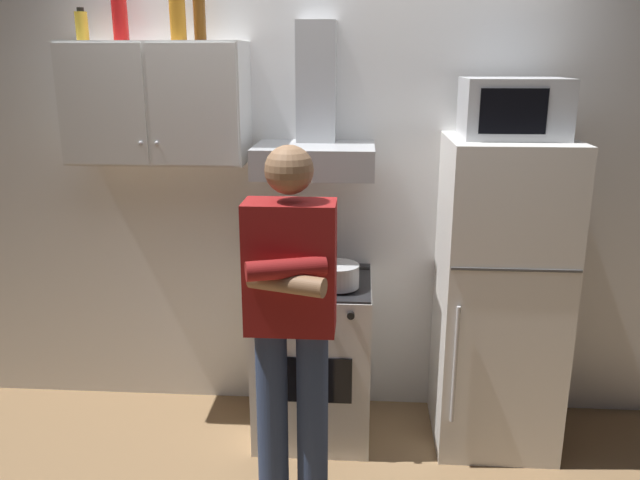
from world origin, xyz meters
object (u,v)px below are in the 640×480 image
at_px(upper_cabinet, 158,103).
at_px(bottle_soda_red, 119,11).
at_px(refrigerator, 499,296).
at_px(bottle_liquor_amber, 177,11).
at_px(person_standing, 291,319).
at_px(bottle_beer_brown, 199,13).
at_px(stove_oven, 314,356).
at_px(cooking_pot, 338,276).
at_px(range_hood, 315,134).
at_px(bottle_spice_jar, 82,26).
at_px(microwave, 513,108).

xyz_separation_m(upper_cabinet, bottle_soda_red, (-0.18, 0.04, 0.44)).
bearing_deg(refrigerator, bottle_liquor_amber, 176.64).
xyz_separation_m(person_standing, bottle_beer_brown, (-0.52, 0.77, 1.28)).
distance_m(stove_oven, cooking_pot, 0.53).
xyz_separation_m(upper_cabinet, refrigerator, (1.75, -0.12, -0.95)).
height_order(stove_oven, range_hood, range_hood).
bearing_deg(bottle_soda_red, bottle_spice_jar, -173.65).
xyz_separation_m(stove_oven, bottle_soda_red, (-0.98, 0.17, 1.76)).
distance_m(refrigerator, cooking_pot, 0.84).
height_order(upper_cabinet, stove_oven, upper_cabinet).
bearing_deg(stove_oven, refrigerator, 0.04).
bearing_deg(refrigerator, range_hood, 172.45).
height_order(refrigerator, bottle_beer_brown, bottle_beer_brown).
bearing_deg(bottle_beer_brown, bottle_liquor_amber, -141.01).
height_order(person_standing, bottle_soda_red, bottle_soda_red).
height_order(upper_cabinet, cooking_pot, upper_cabinet).
bearing_deg(cooking_pot, person_standing, -110.30).
xyz_separation_m(range_hood, cooking_pot, (0.13, -0.25, -0.67)).
bearing_deg(bottle_spice_jar, range_hood, -0.93).
xyz_separation_m(microwave, bottle_soda_red, (-1.93, 0.15, 0.45)).
bearing_deg(stove_oven, cooking_pot, -42.49).
relative_size(bottle_beer_brown, bottle_spice_jar, 1.73).
bearing_deg(bottle_beer_brown, range_hood, -4.11).
bearing_deg(cooking_pot, bottle_beer_brown, 157.84).
relative_size(cooking_pot, bottle_beer_brown, 1.13).
height_order(person_standing, cooking_pot, person_standing).
height_order(refrigerator, bottle_spice_jar, bottle_spice_jar).
bearing_deg(microwave, bottle_soda_red, 175.62).
bearing_deg(upper_cabinet, cooking_pot, -14.73).
height_order(cooking_pot, bottle_liquor_amber, bottle_liquor_amber).
bearing_deg(microwave, range_hood, 173.54).
bearing_deg(bottle_liquor_amber, bottle_spice_jar, 174.31).
bearing_deg(upper_cabinet, refrigerator, -4.07).
bearing_deg(person_standing, bottle_spice_jar, 146.06).
height_order(cooking_pot, bottle_beer_brown, bottle_beer_brown).
distance_m(range_hood, microwave, 0.97).
bearing_deg(range_hood, bottle_liquor_amber, -177.32).
distance_m(microwave, bottle_soda_red, 1.98).
distance_m(cooking_pot, bottle_spice_jar, 1.78).
height_order(stove_oven, bottle_soda_red, bottle_soda_red).
xyz_separation_m(microwave, bottle_liquor_amber, (-1.61, 0.08, 0.45)).
height_order(person_standing, bottle_spice_jar, bottle_spice_jar).
xyz_separation_m(stove_oven, microwave, (0.95, 0.02, 1.31)).
bearing_deg(stove_oven, upper_cabinet, 171.10).
xyz_separation_m(upper_cabinet, microwave, (1.75, -0.11, -0.01)).
bearing_deg(cooking_pot, upper_cabinet, 165.27).
distance_m(upper_cabinet, range_hood, 0.81).
xyz_separation_m(stove_oven, person_standing, (-0.05, -0.61, 0.47)).
xyz_separation_m(stove_oven, bottle_liquor_amber, (-0.66, 0.10, 1.75)).
relative_size(refrigerator, cooking_pot, 5.14).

